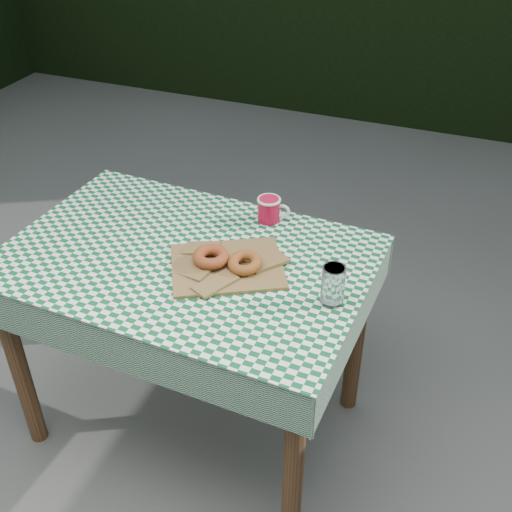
% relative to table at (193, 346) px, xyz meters
% --- Properties ---
extents(ground, '(60.00, 60.00, 0.00)m').
position_rel_table_xyz_m(ground, '(-0.19, 0.15, -0.38)').
color(ground, '#52514D').
rests_on(ground, ground).
extents(table, '(1.15, 0.79, 0.75)m').
position_rel_table_xyz_m(table, '(0.00, 0.00, 0.00)').
color(table, '#532F1C').
rests_on(table, ground).
extents(tablecloth, '(1.17, 0.81, 0.01)m').
position_rel_table_xyz_m(tablecloth, '(0.00, 0.00, 0.38)').
color(tablecloth, '#0C5025').
rests_on(tablecloth, table).
extents(paper_bag, '(0.42, 0.39, 0.02)m').
position_rel_table_xyz_m(paper_bag, '(0.15, -0.01, 0.39)').
color(paper_bag, olive).
rests_on(paper_bag, tablecloth).
extents(bagel_front, '(0.13, 0.13, 0.04)m').
position_rel_table_xyz_m(bagel_front, '(0.10, -0.02, 0.42)').
color(bagel_front, '#9B4720').
rests_on(bagel_front, paper_bag).
extents(bagel_back, '(0.13, 0.13, 0.03)m').
position_rel_table_xyz_m(bagel_back, '(0.20, -0.01, 0.41)').
color(bagel_back, brown).
rests_on(bagel_back, paper_bag).
extents(coffee_mug, '(0.17, 0.17, 0.08)m').
position_rel_table_xyz_m(coffee_mug, '(0.17, 0.29, 0.42)').
color(coffee_mug, '#AD0B28').
rests_on(coffee_mug, tablecloth).
extents(drinking_glass, '(0.07, 0.07, 0.12)m').
position_rel_table_xyz_m(drinking_glass, '(0.48, -0.05, 0.44)').
color(drinking_glass, silver).
rests_on(drinking_glass, tablecloth).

